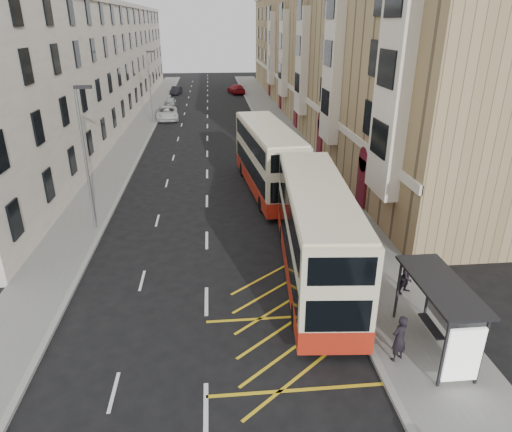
{
  "coord_description": "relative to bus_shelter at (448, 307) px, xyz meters",
  "views": [
    {
      "loc": [
        0.52,
        -12.82,
        11.14
      ],
      "look_at": [
        2.45,
        7.05,
        2.61
      ],
      "focal_mm": 32.0,
      "sensor_mm": 36.0,
      "label": 1
    }
  ],
  "objects": [
    {
      "name": "pedestrian_near",
      "position": [
        -1.64,
        -0.13,
        -1.09
      ],
      "size": [
        0.78,
        0.68,
        1.8
      ],
      "primitive_type": "imported",
      "rotation": [
        0.0,
        0.0,
        3.6
      ],
      "color": "black",
      "rests_on": "pavement_right"
    },
    {
      "name": "bus_shelter",
      "position": [
        0.0,
        0.0,
        0.0
      ],
      "size": [
        1.65,
        4.25,
        2.7
      ],
      "color": "black",
      "rests_on": "pavement_right"
    },
    {
      "name": "road_markings",
      "position": [
        -8.34,
        45.39,
        -2.13
      ],
      "size": [
        10.0,
        110.0,
        0.01
      ],
      "primitive_type": null,
      "color": "silver",
      "rests_on": "ground"
    },
    {
      "name": "double_decker_front",
      "position": [
        -3.34,
        5.79,
        0.21
      ],
      "size": [
        3.6,
        11.74,
        4.61
      ],
      "rotation": [
        0.0,
        0.0,
        -0.08
      ],
      "color": "beige",
      "rests_on": "ground"
    },
    {
      "name": "car_red",
      "position": [
        -3.53,
        65.88,
        -1.37
      ],
      "size": [
        3.09,
        5.59,
        1.53
      ],
      "primitive_type": "imported",
      "rotation": [
        0.0,
        0.0,
        3.33
      ],
      "color": "maroon",
      "rests_on": "ground"
    },
    {
      "name": "car_dark",
      "position": [
        -13.51,
        66.05,
        -1.5
      ],
      "size": [
        1.91,
        4.02,
        1.27
      ],
      "primitive_type": "imported",
      "rotation": [
        0.0,
        0.0,
        -0.15
      ],
      "color": "black",
      "rests_on": "ground"
    },
    {
      "name": "car_silver",
      "position": [
        -13.54,
        53.61,
        -1.48
      ],
      "size": [
        1.55,
        3.84,
        1.31
      ],
      "primitive_type": "imported",
      "rotation": [
        0.0,
        0.0,
        -0.0
      ],
      "color": "#9DA0A4",
      "rests_on": "ground"
    },
    {
      "name": "terrace_left",
      "position": [
        -21.77,
        45.89,
        4.38
      ],
      "size": [
        9.18,
        79.0,
        13.25
      ],
      "color": "white",
      "rests_on": "ground"
    },
    {
      "name": "street_lamp_far",
      "position": [
        -14.69,
        42.39,
        2.5
      ],
      "size": [
        0.93,
        0.18,
        8.0
      ],
      "color": "gray",
      "rests_on": "pavement_left"
    },
    {
      "name": "guard_railing",
      "position": [
        -2.09,
        6.14,
        -1.28
      ],
      "size": [
        0.06,
        6.56,
        1.01
      ],
      "color": "red",
      "rests_on": "pavement_right"
    },
    {
      "name": "pedestrian_mid",
      "position": [
        0.42,
        4.01,
        -1.21
      ],
      "size": [
        0.93,
        0.86,
        1.55
      ],
      "primitive_type": "imported",
      "rotation": [
        0.0,
        0.0,
        0.45
      ],
      "color": "black",
      "rests_on": "pavement_right"
    },
    {
      "name": "white_van",
      "position": [
        -13.26,
        44.83,
        -1.36
      ],
      "size": [
        3.13,
        5.84,
        1.56
      ],
      "primitive_type": "imported",
      "rotation": [
        0.0,
        0.0,
        0.1
      ],
      "color": "silver",
      "rests_on": "ground"
    },
    {
      "name": "kerb_left",
      "position": [
        -14.34,
        30.39,
        -2.06
      ],
      "size": [
        0.25,
        120.0,
        0.15
      ],
      "primitive_type": "cube",
      "color": "gray",
      "rests_on": "ground"
    },
    {
      "name": "ground",
      "position": [
        -8.34,
        0.39,
        -2.14
      ],
      "size": [
        200.0,
        200.0,
        0.0
      ],
      "primitive_type": "plane",
      "color": "black",
      "rests_on": "ground"
    },
    {
      "name": "pavement_right",
      "position": [
        -0.34,
        30.39,
        -2.06
      ],
      "size": [
        4.0,
        120.0,
        0.15
      ],
      "primitive_type": "cube",
      "color": "slate",
      "rests_on": "ground"
    },
    {
      "name": "pedestrian_far",
      "position": [
        -0.74,
        5.88,
        -1.12
      ],
      "size": [
        1.07,
        0.57,
        1.74
      ],
      "primitive_type": "imported",
      "rotation": [
        0.0,
        0.0,
        3.0
      ],
      "color": "black",
      "rests_on": "pavement_right"
    },
    {
      "name": "street_lamp_near",
      "position": [
        -14.69,
        12.39,
        2.5
      ],
      "size": [
        0.93,
        0.18,
        8.0
      ],
      "color": "gray",
      "rests_on": "pavement_left"
    },
    {
      "name": "pavement_left",
      "position": [
        -15.84,
        30.39,
        -2.06
      ],
      "size": [
        3.0,
        120.0,
        0.15
      ],
      "primitive_type": "cube",
      "color": "slate",
      "rests_on": "ground"
    },
    {
      "name": "terrace_right",
      "position": [
        6.54,
        45.77,
        5.38
      ],
      "size": [
        10.75,
        79.0,
        15.25
      ],
      "color": "tan",
      "rests_on": "ground"
    },
    {
      "name": "kerb_right",
      "position": [
        -2.34,
        30.39,
        -2.06
      ],
      "size": [
        0.25,
        120.0,
        0.15
      ],
      "primitive_type": "cube",
      "color": "gray",
      "rests_on": "ground"
    },
    {
      "name": "double_decker_rear",
      "position": [
        -4.03,
        17.97,
        0.23
      ],
      "size": [
        3.75,
        11.86,
        4.65
      ],
      "rotation": [
        0.0,
        0.0,
        0.09
      ],
      "color": "beige",
      "rests_on": "ground"
    }
  ]
}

